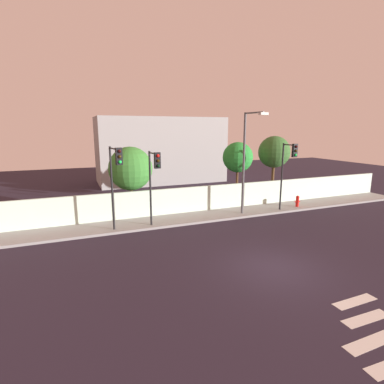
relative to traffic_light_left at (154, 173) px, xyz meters
The scene contains 13 objects.
ground_plane 8.46m from the traffic_light_left, 62.89° to the right, with size 80.00×80.00×0.00m, color #271E2C.
sidewalk 5.09m from the traffic_light_left, 20.89° to the left, with size 36.00×2.40×0.15m, color gray.
perimeter_wall 5.03m from the traffic_light_left, 36.83° to the left, with size 36.00×0.18×1.80m, color silver.
crosswalk_marking 12.46m from the traffic_light_left, 72.13° to the right, with size 3.40×3.04×0.01m.
traffic_light_left is the anchor object (origin of this frame).
traffic_light_center 2.21m from the traffic_light_left, behind, with size 0.51×1.72×4.90m.
traffic_light_right 9.69m from the traffic_light_left, ahead, with size 0.34×1.44×4.87m.
street_lamp_curbside 6.66m from the traffic_light_left, ahead, with size 0.62×2.01×6.92m.
fire_hydrant 11.86m from the traffic_light_left, ahead, with size 0.44×0.26×0.86m.
roadside_tree_leftmost 3.76m from the traffic_light_left, 100.39° to the left, with size 3.00×3.00×4.84m.
roadside_tree_midleft 8.59m from the traffic_light_left, 25.50° to the left, with size 2.37×2.37×5.01m.
roadside_tree_midright 11.79m from the traffic_light_left, 18.29° to the left, with size 2.60×2.60×5.44m.
low_building_distant 17.44m from the traffic_light_left, 72.51° to the left, with size 14.04×6.00×7.26m, color #9C9C9C.
Camera 1 is at (-7.97, -10.05, 6.02)m, focal length 28.22 mm.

